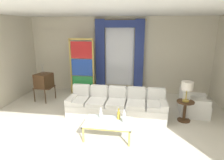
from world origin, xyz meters
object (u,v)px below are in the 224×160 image
object	(u,v)px
bottle_crystal_tall	(119,115)
round_side_table	(185,109)
bottle_amber_squat	(101,114)
vintage_tv	(44,81)
couch_white_long	(117,105)
table_lamp_brass	(187,86)
peacock_figurine	(88,92)
armchair_white	(192,105)
bottle_blue_decanter	(124,117)
stained_glass_divider	(82,69)
coffee_table	(108,123)

from	to	relation	value
bottle_crystal_tall	round_side_table	xyz separation A→B (m)	(1.77, 1.00, -0.16)
bottle_amber_squat	vintage_tv	xyz separation A→B (m)	(-2.51, 1.93, 0.21)
couch_white_long	vintage_tv	xyz separation A→B (m)	(-2.77, 0.82, 0.42)
bottle_amber_squat	table_lamp_brass	xyz separation A→B (m)	(2.22, 1.01, 0.51)
bottle_amber_squat	peacock_figurine	xyz separation A→B (m)	(-0.99, 2.38, -0.30)
armchair_white	round_side_table	world-z (taller)	armchair_white
peacock_figurine	round_side_table	size ratio (longest dim) A/B	1.01
bottle_blue_decanter	bottle_amber_squat	world-z (taller)	bottle_blue_decanter
vintage_tv	round_side_table	bearing A→B (deg)	-11.03
bottle_crystal_tall	bottle_amber_squat	world-z (taller)	same
vintage_tv	round_side_table	xyz separation A→B (m)	(4.73, -0.92, -0.37)
peacock_figurine	couch_white_long	bearing A→B (deg)	-45.43
bottle_crystal_tall	stained_glass_divider	xyz separation A→B (m)	(-1.76, 2.72, 0.54)
stained_glass_divider	round_side_table	xyz separation A→B (m)	(3.53, -1.72, -0.70)
bottle_amber_squat	table_lamp_brass	bearing A→B (deg)	24.47
bottle_blue_decanter	stained_glass_divider	size ratio (longest dim) A/B	0.15
couch_white_long	bottle_crystal_tall	xyz separation A→B (m)	(0.19, -1.10, 0.21)
vintage_tv	stained_glass_divider	bearing A→B (deg)	33.79
couch_white_long	bottle_crystal_tall	size ratio (longest dim) A/B	10.32
bottle_blue_decanter	stained_glass_divider	distance (m)	3.51
armchair_white	stained_glass_divider	xyz separation A→B (m)	(-3.84, 1.22, 0.77)
coffee_table	peacock_figurine	size ratio (longest dim) A/B	1.91
bottle_amber_squat	peacock_figurine	distance (m)	2.60
bottle_blue_decanter	peacock_figurine	xyz separation A→B (m)	(-1.59, 2.55, -0.33)
coffee_table	bottle_crystal_tall	bearing A→B (deg)	38.39
armchair_white	table_lamp_brass	distance (m)	0.95
coffee_table	peacock_figurine	bearing A→B (deg)	115.34
bottle_amber_squat	stained_glass_divider	size ratio (longest dim) A/B	0.13
stained_glass_divider	couch_white_long	bearing A→B (deg)	-45.80
bottle_blue_decanter	peacock_figurine	world-z (taller)	bottle_blue_decanter
couch_white_long	armchair_white	size ratio (longest dim) A/B	3.39
bottle_amber_squat	stained_glass_divider	distance (m)	3.08
peacock_figurine	table_lamp_brass	size ratio (longest dim) A/B	1.05
couch_white_long	round_side_table	distance (m)	1.96
peacock_figurine	table_lamp_brass	xyz separation A→B (m)	(3.21, -1.37, 0.81)
coffee_table	round_side_table	bearing A→B (deg)	30.63
coffee_table	bottle_amber_squat	distance (m)	0.31
round_side_table	table_lamp_brass	bearing A→B (deg)	0.00
vintage_tv	table_lamp_brass	xyz separation A→B (m)	(4.73, -0.92, 0.30)
bottle_crystal_tall	vintage_tv	world-z (taller)	vintage_tv
bottle_blue_decanter	armchair_white	bearing A→B (deg)	40.95
round_side_table	table_lamp_brass	xyz separation A→B (m)	(0.00, 0.00, 0.67)
bottle_amber_squat	round_side_table	size ratio (longest dim) A/B	0.48
bottle_blue_decanter	peacock_figurine	size ratio (longest dim) A/B	0.56
bottle_amber_squat	bottle_blue_decanter	bearing A→B (deg)	-15.59
bottle_amber_squat	round_side_table	xyz separation A→B (m)	(2.22, 1.01, -0.17)
bottle_crystal_tall	round_side_table	bearing A→B (deg)	29.50
couch_white_long	peacock_figurine	size ratio (longest dim) A/B	4.87
round_side_table	bottle_blue_decanter	bearing A→B (deg)	-144.04
bottle_crystal_tall	peacock_figurine	bearing A→B (deg)	121.30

